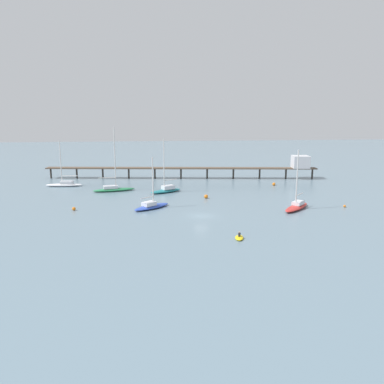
{
  "coord_description": "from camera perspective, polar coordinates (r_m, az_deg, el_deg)",
  "views": [
    {
      "loc": [
        -9.65,
        -68.71,
        18.3
      ],
      "look_at": [
        0.0,
        14.84,
        1.5
      ],
      "focal_mm": 36.82,
      "sensor_mm": 36.0,
      "label": 1
    }
  ],
  "objects": [
    {
      "name": "mooring_buoy_inner",
      "position": [
        86.36,
        2.05,
        -0.65
      ],
      "size": [
        0.86,
        0.86,
        0.86
      ],
      "primitive_type": "sphere",
      "color": "orange",
      "rests_on": "ground_plane"
    },
    {
      "name": "sailboat_blue",
      "position": [
        77.54,
        -5.93,
        -1.95
      ],
      "size": [
        8.06,
        7.35,
        10.09
      ],
      "color": "#2D4CB7",
      "rests_on": "ground_plane"
    },
    {
      "name": "sailboat_green",
      "position": [
        96.1,
        -11.32,
        0.57
      ],
      "size": [
        10.27,
        4.5,
        15.28
      ],
      "color": "#287F4C",
      "rests_on": "ground_plane"
    },
    {
      "name": "mooring_buoy_near",
      "position": [
        78.92,
        -16.74,
        -2.34
      ],
      "size": [
        0.7,
        0.7,
        0.7
      ],
      "primitive_type": "sphere",
      "color": "orange",
      "rests_on": "ground_plane"
    },
    {
      "name": "mooring_buoy_mid",
      "position": [
        103.83,
        11.78,
        1.13
      ],
      "size": [
        0.8,
        0.8,
        0.8
      ],
      "primitive_type": "sphere",
      "color": "orange",
      "rests_on": "ground_plane"
    },
    {
      "name": "sailboat_red",
      "position": [
        79.28,
        14.93,
        -1.93
      ],
      "size": [
        8.02,
        8.33,
        11.61
      ],
      "color": "red",
      "rests_on": "ground_plane"
    },
    {
      "name": "dinghy_yellow",
      "position": [
        59.32,
        6.86,
        -6.54
      ],
      "size": [
        1.81,
        2.9,
        1.14
      ],
      "color": "yellow",
      "rests_on": "ground_plane"
    },
    {
      "name": "sailboat_teal",
      "position": [
        92.96,
        -3.76,
        0.39
      ],
      "size": [
        8.21,
        6.07,
        12.77
      ],
      "color": "#1E727A",
      "rests_on": "ground_plane"
    },
    {
      "name": "ground_plane",
      "position": [
        71.76,
        1.36,
        -3.48
      ],
      "size": [
        400.0,
        400.0,
        0.0
      ],
      "primitive_type": "plane",
      "color": "slate"
    },
    {
      "name": "pier",
      "position": [
        112.98,
        6.78,
        3.86
      ],
      "size": [
        76.72,
        13.28,
        6.59
      ],
      "color": "brown",
      "rests_on": "ground_plane"
    },
    {
      "name": "sailboat_white",
      "position": [
        105.73,
        -18.0,
        1.16
      ],
      "size": [
        9.34,
        2.64,
        11.73
      ],
      "color": "white",
      "rests_on": "ground_plane"
    },
    {
      "name": "mooring_buoy_far",
      "position": [
        83.84,
        21.24,
        -1.92
      ],
      "size": [
        0.5,
        0.5,
        0.5
      ],
      "primitive_type": "sphere",
      "color": "orange",
      "rests_on": "ground_plane"
    }
  ]
}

